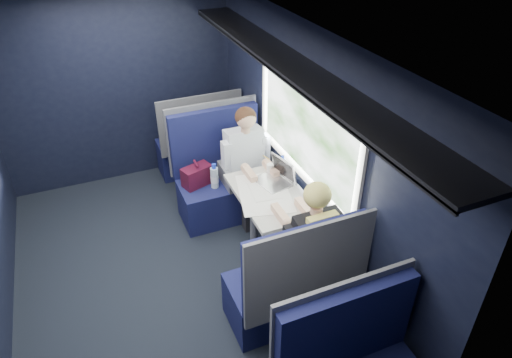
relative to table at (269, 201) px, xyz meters
name	(u,v)px	position (x,y,z in m)	size (l,w,h in m)	color
ground	(171,281)	(-1.03, 0.00, -0.67)	(2.80, 4.20, 0.01)	black
room_shell	(154,147)	(-1.01, 0.00, 0.81)	(3.00, 4.40, 2.40)	black
table	(269,201)	(0.00, 0.00, 0.00)	(0.62, 1.00, 0.74)	#54565E
seat_bay_near	(221,180)	(-0.19, 0.87, -0.24)	(1.04, 0.62, 1.26)	#0C0E36
seat_bay_far	(291,287)	(-0.18, -0.87, -0.25)	(1.04, 0.62, 1.26)	#0C0E36
seat_row_front	(198,144)	(-0.18, 1.80, -0.25)	(1.04, 0.51, 1.16)	#0C0E36
man	(248,160)	(0.07, 0.70, 0.06)	(0.53, 0.56, 1.32)	black
woman	(310,239)	(0.07, -0.71, 0.06)	(0.53, 0.56, 1.32)	black
papers	(264,193)	(-0.03, 0.03, 0.08)	(0.48, 0.69, 0.01)	white
laptop	(277,176)	(0.17, 0.17, 0.15)	(0.34, 0.40, 0.26)	silver
bottle_small	(282,166)	(0.27, 0.27, 0.17)	(0.06, 0.06, 0.22)	silver
cup	(270,168)	(0.17, 0.35, 0.13)	(0.08, 0.08, 0.10)	white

